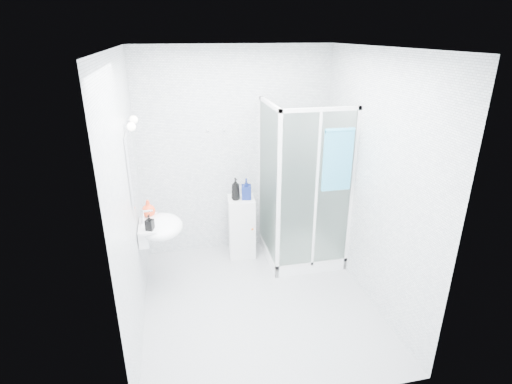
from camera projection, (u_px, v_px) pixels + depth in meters
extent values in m
cube|color=white|center=(259.00, 191.00, 3.83)|extent=(2.40, 2.60, 2.60)
cube|color=#AFB1B4|center=(258.00, 302.00, 4.32)|extent=(2.40, 2.60, 0.01)
cube|color=white|center=(259.00, 48.00, 3.35)|extent=(2.40, 2.60, 0.01)
cube|color=white|center=(300.00, 251.00, 5.22)|extent=(0.90, 0.90, 0.12)
cube|color=white|center=(270.00, 104.00, 4.41)|extent=(0.04, 0.90, 0.04)
cube|color=white|center=(321.00, 109.00, 4.11)|extent=(0.90, 0.04, 0.04)
cube|color=white|center=(279.00, 200.00, 4.39)|extent=(0.04, 0.04, 2.00)
cube|color=white|center=(268.00, 184.00, 4.76)|extent=(0.02, 0.82, 1.84)
cube|color=white|center=(316.00, 194.00, 4.45)|extent=(0.82, 0.02, 1.84)
cube|color=white|center=(316.00, 194.00, 4.46)|extent=(0.03, 0.04, 1.84)
cylinder|color=silver|center=(295.00, 148.00, 5.09)|extent=(0.02, 0.02, 1.00)
cylinder|color=silver|center=(297.00, 111.00, 4.88)|extent=(0.09, 0.05, 0.09)
cylinder|color=silver|center=(297.00, 169.00, 5.24)|extent=(0.12, 0.04, 0.12)
cylinder|color=silver|center=(346.00, 128.00, 4.20)|extent=(0.03, 0.05, 0.03)
cube|color=white|center=(144.00, 232.00, 4.22)|extent=(0.10, 0.40, 0.18)
ellipsoid|color=white|center=(161.00, 227.00, 4.24)|extent=(0.46, 0.56, 0.20)
cube|color=white|center=(149.00, 223.00, 4.20)|extent=(0.16, 0.50, 0.02)
cylinder|color=silver|center=(142.00, 217.00, 4.15)|extent=(0.04, 0.04, 0.16)
cylinder|color=silver|center=(147.00, 211.00, 4.14)|extent=(0.12, 0.02, 0.02)
cube|color=white|center=(132.00, 165.00, 3.93)|extent=(0.02, 0.60, 0.70)
cylinder|color=silver|center=(127.00, 127.00, 3.63)|extent=(0.05, 0.04, 0.04)
sphere|color=white|center=(131.00, 127.00, 3.64)|extent=(0.08, 0.08, 0.08)
cylinder|color=silver|center=(129.00, 120.00, 3.92)|extent=(0.05, 0.04, 0.04)
sphere|color=white|center=(134.00, 120.00, 3.93)|extent=(0.08, 0.08, 0.08)
cylinder|color=silver|center=(207.00, 131.00, 4.79)|extent=(0.02, 0.04, 0.02)
sphere|color=silver|center=(207.00, 131.00, 4.77)|extent=(0.03, 0.03, 0.03)
cylinder|color=silver|center=(224.00, 130.00, 4.83)|extent=(0.02, 0.04, 0.02)
sphere|color=silver|center=(224.00, 130.00, 4.81)|extent=(0.03, 0.03, 0.03)
cube|color=white|center=(242.00, 227.00, 5.12)|extent=(0.35, 0.35, 0.79)
cube|color=white|center=(244.00, 232.00, 4.98)|extent=(0.29, 0.03, 0.68)
sphere|color=orange|center=(252.00, 229.00, 4.97)|extent=(0.03, 0.03, 0.03)
cube|color=#3396C1|center=(338.00, 161.00, 4.30)|extent=(0.33, 0.04, 0.67)
cylinder|color=#3396C1|center=(340.00, 130.00, 4.18)|extent=(0.33, 0.05, 0.05)
imported|color=black|center=(236.00, 189.00, 4.88)|extent=(0.12, 0.12, 0.28)
imported|color=navy|center=(246.00, 189.00, 4.91)|extent=(0.14, 0.14, 0.26)
imported|color=#FD461D|center=(148.00, 208.00, 4.29)|extent=(0.20, 0.20, 0.19)
imported|color=black|center=(150.00, 223.00, 4.00)|extent=(0.10, 0.10, 0.16)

